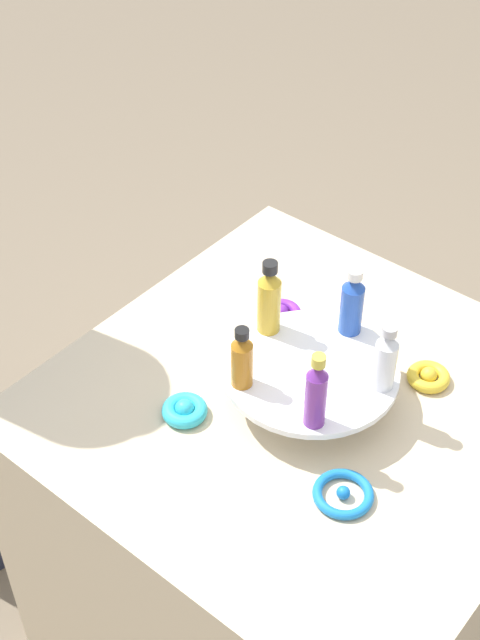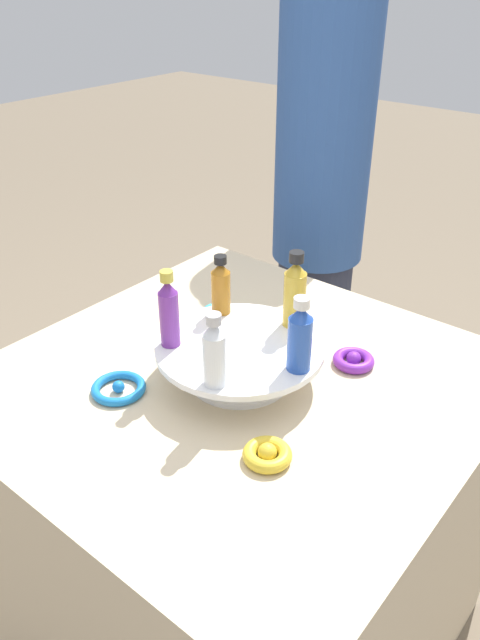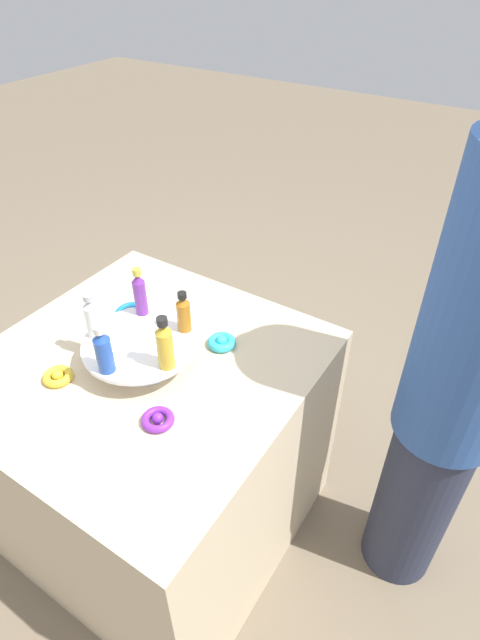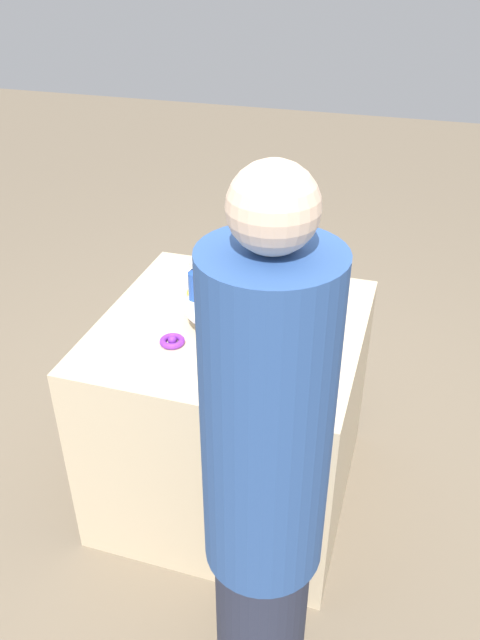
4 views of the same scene
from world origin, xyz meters
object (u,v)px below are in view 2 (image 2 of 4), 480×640
at_px(bottle_blue, 300,337).
at_px(bottle_amber, 221,287).
at_px(person_figure, 319,212).
at_px(ribbon_bow_blue, 119,388).
at_px(ribbon_bow_teal, 220,313).
at_px(ribbon_bow_gold, 267,454).
at_px(bottle_purple, 169,312).
at_px(display_stand, 240,356).
at_px(bottle_gold, 295,292).
at_px(bottle_clear, 214,353).
at_px(ribbon_bow_purple, 354,360).

bearing_deg(bottle_blue, bottle_amber, 164.41).
bearing_deg(person_figure, ribbon_bow_blue, -12.17).
bearing_deg(ribbon_bow_blue, person_figure, 100.54).
bearing_deg(ribbon_bow_teal, bottle_blue, -24.75).
height_order(ribbon_bow_gold, person_figure, person_figure).
bearing_deg(bottle_purple, ribbon_bow_gold, -13.44).
bearing_deg(bottle_purple, ribbon_bow_teal, 108.71).
bearing_deg(display_stand, ribbon_bow_blue, -129.53).
bearing_deg(bottle_blue, person_figure, 120.51).
bearing_deg(bottle_gold, bottle_amber, -159.59).
bearing_deg(person_figure, ribbon_bow_teal, -9.61).
relative_size(bottle_gold, ribbon_bow_teal, 1.87).
bearing_deg(bottle_purple, display_stand, 38.41).
distance_m(display_stand, ribbon_bow_teal, 0.23).
bearing_deg(ribbon_bow_blue, ribbon_bow_gold, 5.47).
distance_m(bottle_gold, ribbon_bow_blue, 0.37).
relative_size(bottle_amber, bottle_clear, 0.92).
bearing_deg(ribbon_bow_teal, ribbon_bow_purple, 5.47).
xyz_separation_m(ribbon_bow_blue, person_figure, (-0.17, 0.92, 0.02)).
bearing_deg(bottle_amber, ribbon_bow_blue, -98.98).
height_order(bottle_purple, person_figure, person_figure).
xyz_separation_m(bottle_blue, ribbon_bow_teal, (-0.30, 0.14, -0.12)).
xyz_separation_m(bottle_purple, bottle_blue, (0.22, 0.08, -0.00)).
height_order(bottle_blue, person_figure, person_figure).
xyz_separation_m(bottle_amber, bottle_purple, (0.01, -0.15, 0.01)).
relative_size(bottle_amber, bottle_gold, 0.80).
bearing_deg(bottle_purple, bottle_gold, 56.41).
relative_size(bottle_purple, bottle_blue, 1.07).
bearing_deg(bottle_clear, ribbon_bow_teal, 129.78).
height_order(bottle_gold, ribbon_bow_blue, bottle_gold).
bearing_deg(person_figure, bottle_gold, 6.19).
height_order(bottle_clear, bottle_gold, bottle_gold).
bearing_deg(ribbon_bow_blue, bottle_blue, 33.62).
bearing_deg(ribbon_bow_blue, ribbon_bow_purple, 50.47).
xyz_separation_m(bottle_amber, bottle_blue, (0.23, -0.06, 0.01)).
xyz_separation_m(bottle_blue, person_figure, (-0.44, 0.74, -0.10)).
bearing_deg(bottle_amber, ribbon_bow_teal, 133.05).
bearing_deg(ribbon_bow_purple, display_stand, -129.53).
bearing_deg(ribbon_bow_gold, bottle_gold, 117.85).
xyz_separation_m(bottle_clear, ribbon_bow_purple, (0.10, 0.29, -0.12)).
bearing_deg(bottle_amber, bottle_clear, -51.59).
xyz_separation_m(bottle_amber, ribbon_bow_blue, (-0.04, -0.24, -0.12)).
bearing_deg(person_figure, bottle_blue, 7.80).
height_order(bottle_amber, ribbon_bow_purple, bottle_amber).
bearing_deg(ribbon_bow_purple, person_figure, 128.31).
bearing_deg(ribbon_bow_purple, bottle_clear, -108.82).
xyz_separation_m(bottle_blue, ribbon_bow_gold, (0.05, -0.15, -0.13)).
distance_m(ribbon_bow_purple, ribbon_bow_blue, 0.45).
xyz_separation_m(bottle_amber, ribbon_bow_purple, (0.25, 0.10, -0.12)).
bearing_deg(person_figure, bottle_clear, -0.31).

